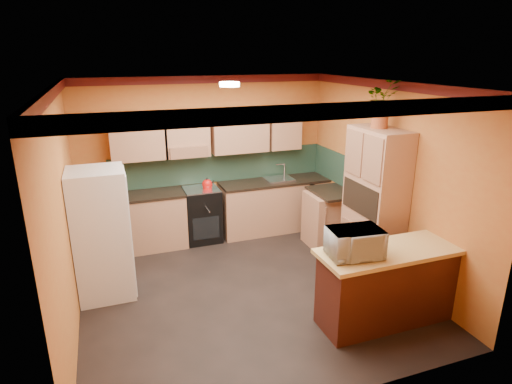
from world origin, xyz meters
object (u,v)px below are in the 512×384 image
Objects in this scene: base_cabinets_back at (237,211)px; stove at (202,214)px; fridge at (102,234)px; breakfast_bar at (394,286)px; pantry at (374,204)px; microwave at (355,243)px.

base_cabinets_back is 4.01× the size of stove.
stove is 0.54× the size of fridge.
stove reaches higher than breakfast_bar.
base_cabinets_back is 1.74× the size of pantry.
stove is at bearing 118.03° from breakfast_bar.
fridge is 0.94× the size of breakfast_bar.
fridge is 3.67m from pantry.
stove is 3.42m from breakfast_bar.
microwave reaches higher than breakfast_bar.
stove reaches higher than base_cabinets_back.
base_cabinets_back is 2.46m from pantry.
fridge is 2.97× the size of microwave.
stove is 2.86m from pantry.
breakfast_bar is (3.19, -1.76, -0.41)m from fridge.
base_cabinets_back is 2.03× the size of breakfast_bar.
pantry is (1.40, -1.93, 0.61)m from base_cabinets_back.
fridge reaches higher than microwave.
microwave reaches higher than base_cabinets_back.
pantry is at bearing -54.10° from base_cabinets_back.
microwave is at bearing -82.61° from base_cabinets_back.
breakfast_bar is 0.88m from microwave.
base_cabinets_back is 3.12m from microwave.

